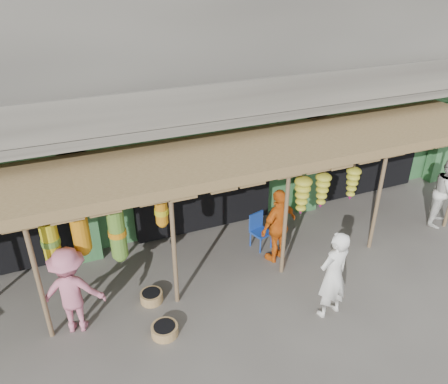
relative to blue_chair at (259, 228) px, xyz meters
name	(u,v)px	position (x,y,z in m)	size (l,w,h in m)	color
ground	(238,277)	(-0.98, -0.93, -0.50)	(80.00, 80.00, 0.00)	#514C47
building	(168,79)	(-0.98, 3.93, 2.87)	(16.40, 6.80, 7.00)	gray
awning	(218,161)	(-1.14, -0.14, 2.07)	(14.00, 2.70, 2.79)	brown
blue_chair	(259,228)	(0.00, 0.00, 0.00)	(0.52, 0.53, 0.89)	#183C9F
basket_mid	(165,330)	(-2.98, -1.93, -0.40)	(0.52, 0.52, 0.20)	#966643
basket_right	(152,297)	(-2.98, -0.94, -0.39)	(0.47, 0.47, 0.22)	olive
person_front	(333,275)	(0.24, -2.66, 0.47)	(0.70, 0.46, 1.93)	white
person_right	(447,192)	(5.02, -0.96, 0.44)	(0.92, 0.71, 1.88)	silver
person_vendor	(279,226)	(0.16, -0.64, 0.43)	(1.09, 0.45, 1.85)	orange
person_shopper	(72,291)	(-4.48, -1.10, 0.41)	(1.18, 0.68, 1.83)	#C56880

